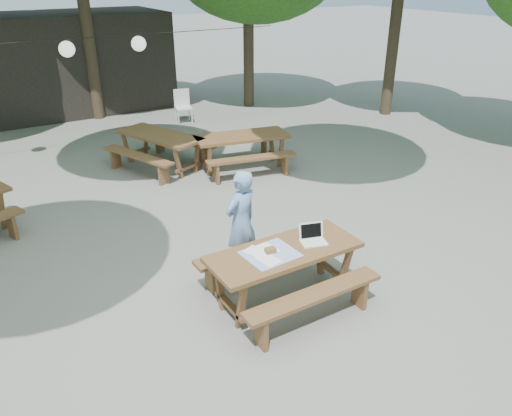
% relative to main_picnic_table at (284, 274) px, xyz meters
% --- Properties ---
extents(ground, '(80.00, 80.00, 0.00)m').
position_rel_main_picnic_table_xyz_m(ground, '(-0.67, 1.11, -0.39)').
color(ground, '#62625D').
rests_on(ground, ground).
extents(pavilion, '(6.00, 3.00, 2.80)m').
position_rel_main_picnic_table_xyz_m(pavilion, '(-0.17, 11.61, 1.01)').
color(pavilion, black).
rests_on(pavilion, ground).
extents(main_picnic_table, '(2.00, 1.58, 0.75)m').
position_rel_main_picnic_table_xyz_m(main_picnic_table, '(0.00, 0.00, 0.00)').
color(main_picnic_table, brown).
rests_on(main_picnic_table, ground).
extents(picnic_table_ne, '(2.18, 1.93, 0.75)m').
position_rel_main_picnic_table_xyz_m(picnic_table_ne, '(1.91, 4.45, 0.00)').
color(picnic_table_ne, brown).
rests_on(picnic_table_ne, ground).
extents(picnic_table_far_e, '(2.17, 2.35, 0.75)m').
position_rel_main_picnic_table_xyz_m(picnic_table_far_e, '(0.43, 5.41, 0.00)').
color(picnic_table_far_e, brown).
rests_on(picnic_table_far_e, ground).
extents(woman, '(0.65, 0.52, 1.55)m').
position_rel_main_picnic_table_xyz_m(woman, '(-0.12, 0.90, 0.39)').
color(woman, '#6D92C7').
rests_on(woman, ground).
extents(plastic_chair, '(0.52, 0.52, 0.90)m').
position_rel_main_picnic_table_xyz_m(plastic_chair, '(2.29, 8.44, -0.13)').
color(plastic_chair, silver).
rests_on(plastic_chair, ground).
extents(laptop, '(0.39, 0.34, 0.24)m').
position_rel_main_picnic_table_xyz_m(laptop, '(0.44, -0.01, 0.42)').
color(laptop, white).
rests_on(laptop, main_picnic_table).
extents(tabletop_clutter, '(0.68, 0.59, 0.08)m').
position_rel_main_picnic_table_xyz_m(tabletop_clutter, '(-0.22, 0.01, 0.37)').
color(tabletop_clutter, '#3B6CC9').
rests_on(tabletop_clutter, main_picnic_table).
extents(paper_lanterns, '(9.00, 0.34, 0.38)m').
position_rel_main_picnic_table_xyz_m(paper_lanterns, '(-0.86, 7.11, 2.02)').
color(paper_lanterns, black).
rests_on(paper_lanterns, ground).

